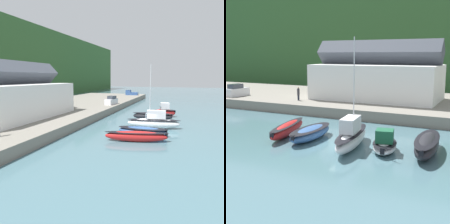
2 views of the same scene
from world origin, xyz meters
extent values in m
plane|color=#476B75|center=(0.00, 0.00, 0.00)|extent=(320.00, 320.00, 0.00)
cube|color=gray|center=(0.00, 22.78, 0.74)|extent=(110.05, 24.61, 1.48)
cube|color=white|center=(-4.53, 21.79, 4.30)|extent=(20.01, 11.02, 5.64)
cube|color=#474C56|center=(-4.53, 21.79, 9.10)|extent=(20.41, 3.96, 3.96)
ellipsoid|color=red|center=(-7.07, 0.31, 0.70)|extent=(3.13, 8.25, 1.40)
ellipsoid|color=black|center=(-7.07, 0.31, 1.19)|extent=(3.22, 8.43, 0.12)
cube|color=black|center=(-6.25, -3.47, 0.98)|extent=(0.41, 0.35, 0.56)
ellipsoid|color=#33568E|center=(-3.98, 0.06, 0.66)|extent=(2.40, 6.96, 1.31)
ellipsoid|color=black|center=(-3.98, 0.06, 1.12)|extent=(2.49, 7.10, 0.12)
cube|color=black|center=(-3.94, -3.24, 0.92)|extent=(0.36, 0.28, 0.56)
ellipsoid|color=silver|center=(1.05, -0.71, 0.84)|extent=(2.92, 8.58, 1.69)
ellipsoid|color=black|center=(1.05, -0.71, 1.43)|extent=(3.01, 8.76, 0.12)
cube|color=silver|center=(1.10, -1.13, 2.35)|extent=(1.71, 3.10, 1.32)
cube|color=#8CA5B2|center=(0.87, 0.48, 2.15)|extent=(1.18, 0.27, 0.66)
cylinder|color=silver|center=(0.96, -0.09, 6.02)|extent=(0.10, 0.10, 8.66)
ellipsoid|color=white|center=(4.27, -0.58, 0.49)|extent=(2.94, 4.63, 0.97)
ellipsoid|color=black|center=(4.27, -0.58, 0.82)|extent=(3.04, 4.73, 0.12)
cube|color=#195638|center=(4.32, -0.79, 1.54)|extent=(1.84, 1.80, 1.14)
cube|color=#8CA5B2|center=(4.12, 0.09, 1.37)|extent=(1.38, 0.40, 0.57)
cube|color=black|center=(4.71, -2.56, 0.68)|extent=(0.41, 0.35, 0.56)
ellipsoid|color=black|center=(7.84, 0.47, 0.82)|extent=(2.41, 7.62, 1.63)
ellipsoid|color=black|center=(7.84, 0.47, 1.39)|extent=(2.49, 7.78, 0.12)
cube|color=black|center=(8.07, -3.10, 1.14)|extent=(0.38, 0.30, 0.56)
ellipsoid|color=red|center=(12.39, -1.14, 0.85)|extent=(3.33, 5.27, 1.70)
ellipsoid|color=black|center=(12.39, -1.14, 1.44)|extent=(3.43, 5.39, 0.12)
cube|color=silver|center=(12.45, -1.37, 2.36)|extent=(2.00, 2.06, 1.32)
cube|color=#8CA5B2|center=(12.20, -0.40, 2.16)|extent=(1.44, 0.47, 0.66)
cube|color=black|center=(12.98, -3.38, 1.19)|extent=(0.42, 0.36, 0.56)
cube|color=silver|center=(17.99, 12.47, 2.18)|extent=(4.40, 2.34, 1.40)
cube|color=#333842|center=(18.30, 12.42, 3.26)|extent=(2.49, 1.82, 0.76)
cube|color=#2D4C84|center=(49.00, 14.14, 2.03)|extent=(2.13, 3.58, 1.10)
cube|color=#2D4C84|center=(48.92, 16.16, 2.43)|extent=(1.97, 1.96, 1.90)
cube|color=#2D333D|center=(48.92, 16.16, 3.13)|extent=(1.86, 1.69, 0.50)
camera|label=1|loc=(-34.03, -5.70, 8.24)|focal=35.00mm
camera|label=2|loc=(12.72, -26.87, 8.73)|focal=50.00mm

